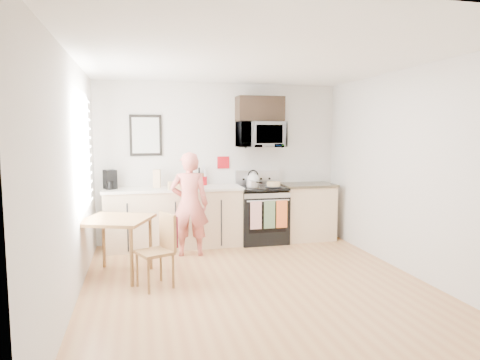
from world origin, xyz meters
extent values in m
plane|color=#A76D40|center=(0.00, 0.00, 0.00)|extent=(4.60, 4.60, 0.00)
cube|color=beige|center=(0.00, 2.30, 1.30)|extent=(4.00, 0.04, 2.60)
cube|color=beige|center=(0.00, -2.30, 1.30)|extent=(4.00, 0.04, 2.60)
cube|color=beige|center=(-2.00, 0.00, 1.30)|extent=(0.04, 4.60, 2.60)
cube|color=beige|center=(2.00, 0.00, 1.30)|extent=(0.04, 4.60, 2.60)
cube|color=white|center=(0.00, 0.00, 2.60)|extent=(4.00, 4.60, 0.04)
cube|color=white|center=(-1.98, 0.80, 1.55)|extent=(0.02, 1.40, 1.50)
cube|color=white|center=(-1.97, 0.80, 1.55)|extent=(0.01, 1.30, 1.40)
cube|color=#D5B488|center=(-0.80, 2.00, 0.45)|extent=(2.10, 0.60, 0.90)
cube|color=silver|center=(-0.80, 2.00, 0.92)|extent=(2.14, 0.64, 0.04)
cube|color=#D5B488|center=(1.43, 2.00, 0.45)|extent=(0.84, 0.60, 0.90)
cube|color=black|center=(1.43, 2.00, 0.92)|extent=(0.88, 0.64, 0.04)
cube|color=black|center=(0.63, 1.97, 0.39)|extent=(0.76, 0.65, 0.77)
cube|color=black|center=(0.63, 1.66, 0.45)|extent=(0.61, 0.02, 0.45)
cube|color=silver|center=(0.63, 1.66, 0.78)|extent=(0.74, 0.02, 0.14)
cylinder|color=silver|center=(0.63, 1.61, 0.74)|extent=(0.68, 0.02, 0.02)
cube|color=black|center=(0.63, 1.97, 0.90)|extent=(0.76, 0.65, 0.04)
cube|color=silver|center=(0.63, 2.25, 1.04)|extent=(0.76, 0.08, 0.24)
cube|color=silver|center=(0.43, 1.61, 0.52)|extent=(0.18, 0.02, 0.44)
cube|color=#4D6543|center=(0.65, 1.61, 0.52)|extent=(0.18, 0.02, 0.44)
cube|color=#C44E1D|center=(0.85, 1.61, 0.52)|extent=(0.18, 0.02, 0.44)
imported|color=silver|center=(0.63, 2.08, 1.76)|extent=(0.76, 0.51, 0.42)
cube|color=black|center=(0.63, 2.12, 2.18)|extent=(0.76, 0.35, 0.40)
cube|color=black|center=(-1.20, 2.28, 1.75)|extent=(0.50, 0.03, 0.65)
cube|color=beige|center=(-1.20, 2.26, 1.75)|extent=(0.42, 0.01, 0.56)
cube|color=#AB0E17|center=(0.05, 2.28, 1.30)|extent=(0.20, 0.02, 0.20)
imported|color=#C74236|center=(-0.62, 1.45, 0.76)|extent=(0.60, 0.44, 1.52)
cube|color=brown|center=(-1.61, 0.74, 0.72)|extent=(0.79, 0.79, 0.04)
cylinder|color=brown|center=(-2.03, 0.55, 0.35)|extent=(0.04, 0.04, 0.70)
cylinder|color=brown|center=(-1.43, 0.32, 0.35)|extent=(0.04, 0.04, 0.70)
cylinder|color=brown|center=(-1.80, 1.16, 0.35)|extent=(0.04, 0.04, 0.70)
cylinder|color=brown|center=(-1.19, 0.92, 0.35)|extent=(0.04, 0.04, 0.70)
cube|color=brown|center=(-1.17, 0.23, 0.41)|extent=(0.48, 0.48, 0.04)
cube|color=brown|center=(-1.01, 0.30, 0.64)|extent=(0.18, 0.34, 0.43)
cube|color=#570F1E|center=(-0.99, 0.31, 0.65)|extent=(0.18, 0.32, 0.36)
cylinder|color=brown|center=(-1.24, 0.02, 0.20)|extent=(0.03, 0.03, 0.40)
cylinder|color=brown|center=(-0.96, 0.15, 0.20)|extent=(0.03, 0.03, 0.40)
cylinder|color=brown|center=(-1.37, 0.30, 0.20)|extent=(0.03, 0.03, 0.40)
cylinder|color=brown|center=(-1.09, 0.43, 0.20)|extent=(0.03, 0.03, 0.40)
cube|color=brown|center=(-0.36, 2.22, 1.04)|extent=(0.14, 0.15, 0.20)
cylinder|color=#AB0E17|center=(-0.29, 2.22, 1.01)|extent=(0.11, 0.11, 0.14)
imported|color=white|center=(-0.64, 2.15, 0.97)|extent=(0.29, 0.29, 0.05)
cube|color=tan|center=(-1.05, 2.06, 1.08)|extent=(0.12, 0.12, 0.28)
cube|color=black|center=(-1.75, 2.06, 1.08)|extent=(0.22, 0.24, 0.29)
cylinder|color=black|center=(-1.75, 1.97, 1.01)|extent=(0.11, 0.11, 0.11)
cube|color=tan|center=(-0.74, 1.78, 1.00)|extent=(0.32, 0.16, 0.11)
cylinder|color=black|center=(0.78, 1.81, 0.93)|extent=(0.26, 0.26, 0.01)
cylinder|color=tan|center=(0.78, 1.81, 0.98)|extent=(0.21, 0.21, 0.07)
sphere|color=white|center=(0.52, 2.11, 1.03)|extent=(0.21, 0.21, 0.21)
cone|color=white|center=(0.52, 2.11, 1.14)|extent=(0.06, 0.06, 0.06)
torus|color=black|center=(0.52, 2.11, 1.09)|extent=(0.18, 0.02, 0.18)
cylinder|color=silver|center=(0.45, 1.87, 0.98)|extent=(0.20, 0.20, 0.10)
cylinder|color=black|center=(0.50, 1.72, 1.02)|extent=(0.08, 0.18, 0.02)
camera|label=1|loc=(-1.32, -4.67, 1.78)|focal=32.00mm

